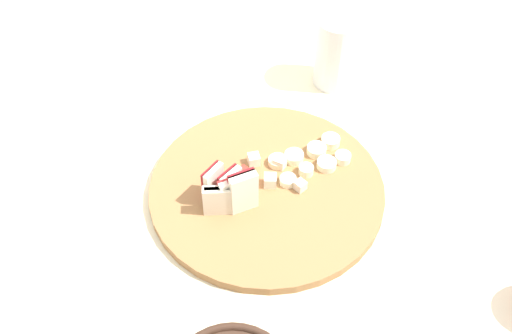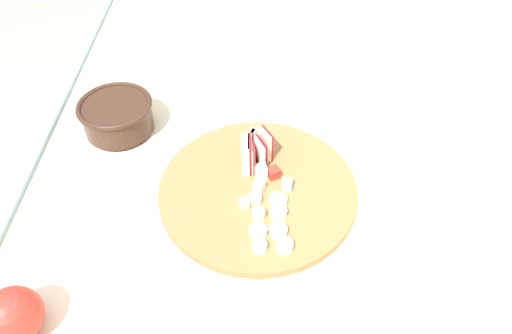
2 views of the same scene
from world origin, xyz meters
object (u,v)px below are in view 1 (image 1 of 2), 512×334
Objects in this scene: apple_dice_pile at (261,176)px; small_jar at (337,52)px; cutting_board at (267,190)px; banana_slice_rows at (312,158)px; apple_wedge_fan at (230,191)px.

apple_dice_pile is 0.28m from small_jar.
cutting_board is 2.73× the size of small_jar.
small_jar is at bearing 52.57° from banana_slice_rows.
small_jar is at bearing 41.70° from cutting_board.
banana_slice_rows is (0.14, 0.03, -0.02)m from apple_wedge_fan.
small_jar is at bearing 35.97° from apple_wedge_fan.
apple_dice_pile is at bearing -141.10° from small_jar.
apple_wedge_fan is at bearing -171.59° from cutting_board.
cutting_board is 4.45× the size of apple_wedge_fan.
apple_wedge_fan reaches higher than apple_dice_pile.
apple_wedge_fan is (-0.06, -0.01, 0.04)m from cutting_board.
cutting_board is at bearing 8.41° from apple_wedge_fan.
apple_wedge_fan reaches higher than banana_slice_rows.
apple_dice_pile is at bearing -176.87° from banana_slice_rows.
apple_wedge_fan is at bearing -144.03° from small_jar.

